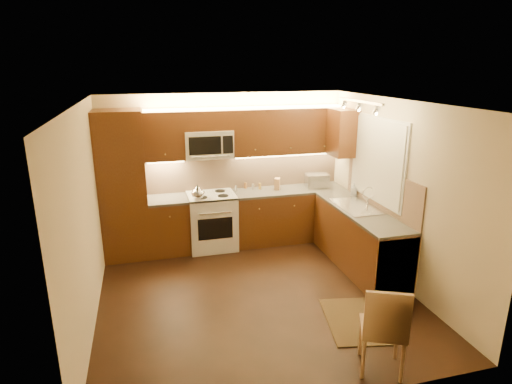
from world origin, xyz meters
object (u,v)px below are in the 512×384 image
object	(u,v)px
knife_block	(277,184)
soap_bottle	(354,189)
microwave	(208,144)
toaster_oven	(317,180)
dining_chair	(383,326)
sink	(357,202)
kettle	(198,192)
stove	(212,221)

from	to	relation	value
knife_block	soap_bottle	world-z (taller)	soap_bottle
microwave	toaster_oven	bearing A→B (deg)	-2.72
dining_chair	sink	bearing A→B (deg)	93.27
microwave	dining_chair	distance (m)	3.89
knife_block	kettle	bearing A→B (deg)	-145.33
stove	knife_block	bearing A→B (deg)	3.31
soap_bottle	toaster_oven	bearing A→B (deg)	145.79
stove	knife_block	distance (m)	1.26
sink	dining_chair	world-z (taller)	sink
kettle	dining_chair	xyz separation A→B (m)	(1.37, -3.17, -0.56)
sink	dining_chair	xyz separation A→B (m)	(-0.87, -2.25, -0.50)
microwave	soap_bottle	size ratio (longest dim) A/B	3.69
stove	sink	xyz separation A→B (m)	(2.00, -1.12, 0.52)
sink	soap_bottle	distance (m)	0.60
kettle	toaster_oven	xyz separation A→B (m)	(2.09, 0.25, -0.02)
microwave	knife_block	world-z (taller)	microwave
stove	dining_chair	bearing A→B (deg)	-71.43
toaster_oven	sink	bearing A→B (deg)	-75.76
toaster_oven	knife_block	size ratio (longest dim) A/B	1.94
stove	soap_bottle	bearing A→B (deg)	-14.37
kettle	dining_chair	bearing A→B (deg)	-56.82
microwave	sink	world-z (taller)	microwave
microwave	toaster_oven	xyz separation A→B (m)	(1.85, -0.09, -0.71)
stove	dining_chair	distance (m)	3.56
stove	microwave	world-z (taller)	microwave
stove	soap_bottle	world-z (taller)	soap_bottle
knife_block	dining_chair	world-z (taller)	knife_block
toaster_oven	kettle	bearing A→B (deg)	-166.28
stove	kettle	size ratio (longest dim) A/B	3.91
soap_bottle	dining_chair	bearing A→B (deg)	-87.61
stove	kettle	distance (m)	0.66
soap_bottle	microwave	bearing A→B (deg)	-173.77
knife_block	toaster_oven	bearing A→B (deg)	21.98
kettle	microwave	bearing A→B (deg)	64.72
stove	microwave	xyz separation A→B (m)	(0.00, 0.14, 1.26)
stove	microwave	bearing A→B (deg)	90.00
knife_block	dining_chair	distance (m)	3.48
microwave	kettle	size ratio (longest dim) A/B	3.23
toaster_oven	knife_block	xyz separation A→B (m)	(-0.71, 0.02, -0.02)
kettle	knife_block	bearing A→B (deg)	20.93
toaster_oven	dining_chair	distance (m)	3.54
soap_bottle	sink	bearing A→B (deg)	-89.09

